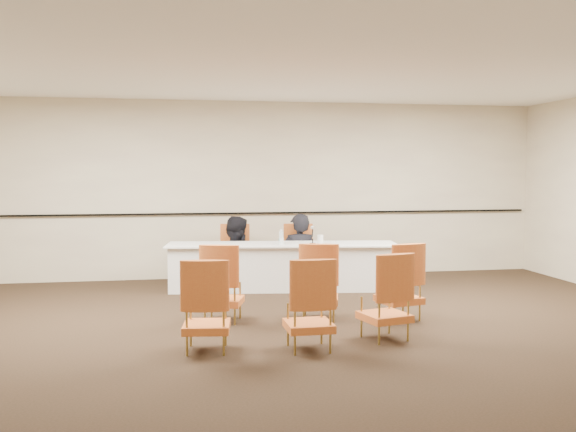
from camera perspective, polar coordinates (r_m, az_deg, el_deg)
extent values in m
plane|color=black|center=(7.26, 1.25, -10.47)|extent=(10.00, 10.00, 0.00)
plane|color=white|center=(7.13, 1.29, 13.58)|extent=(10.00, 10.00, 0.00)
cube|color=beige|center=(10.98, -2.80, 2.36)|extent=(10.00, 0.04, 3.00)
cube|color=black|center=(10.96, -2.77, 0.27)|extent=(9.80, 0.04, 0.03)
imported|color=black|center=(10.43, 0.97, -4.31)|extent=(0.62, 0.43, 1.65)
imported|color=black|center=(10.42, -4.76, -4.59)|extent=(1.00, 0.90, 1.66)
cube|color=white|center=(9.76, 2.42, -2.52)|extent=(0.31, 0.23, 0.00)
cylinder|color=white|center=(9.69, -0.58, -2.27)|extent=(0.07, 0.07, 0.10)
cylinder|color=white|center=(9.77, 2.89, -2.11)|extent=(0.12, 0.12, 0.14)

